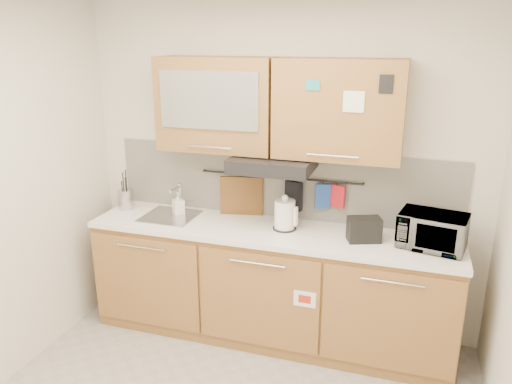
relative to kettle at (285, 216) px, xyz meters
The scene contains 17 objects.
wall_back 0.40m from the kettle, 110.87° to the left, with size 3.20×3.20×0.00m, color silver.
base_cabinet 0.63m from the kettle, 162.57° to the right, with size 2.80×0.64×0.88m.
countertop 0.17m from the kettle, 161.40° to the right, with size 2.82×0.62×0.04m, color white.
backsplash 0.33m from the kettle, 111.74° to the left, with size 2.80×0.02×0.56m, color silver.
upper_cabinets 0.81m from the kettle, 138.28° to the left, with size 1.82×0.37×0.70m.
range_hood 0.41m from the kettle, 166.71° to the left, with size 0.60×0.46×0.10m, color black.
sink 0.96m from the kettle, behind, with size 0.42×0.40×0.26m.
utensil_rail 0.34m from the kettle, 114.99° to the left, with size 0.02×0.02×1.30m, color black.
utensil_crock 1.41m from the kettle, behind, with size 0.18×0.18×0.33m.
kettle is the anchor object (origin of this frame).
toaster 0.60m from the kettle, ahead, with size 0.26×0.21×0.17m.
microwave 1.05m from the kettle, ahead, with size 0.44×0.30×0.25m, color #999999.
soap_bottle 0.92m from the kettle, behind, with size 0.08×0.09×0.19m, color #999999.
cutting_board 0.47m from the kettle, 153.47° to the left, with size 0.35×0.03×0.43m, color brown.
oven_mitt 0.34m from the kettle, 40.44° to the left, with size 0.12×0.03×0.20m, color #204295.
dark_pouch 0.23m from the kettle, 85.70° to the left, with size 0.15×0.04×0.23m, color black.
pot_holder 0.43m from the kettle, 30.91° to the left, with size 0.14×0.02×0.17m, color red.
Camera 1 is at (0.98, -2.21, 2.32)m, focal length 35.00 mm.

